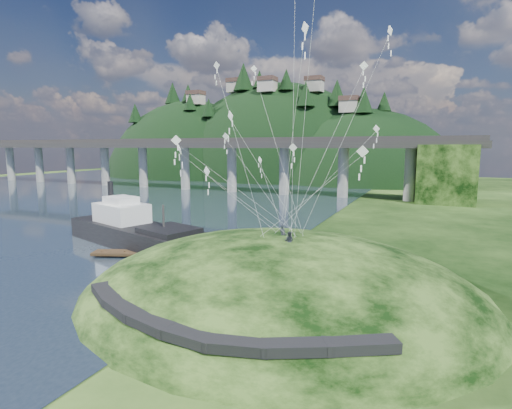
% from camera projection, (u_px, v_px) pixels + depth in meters
% --- Properties ---
extents(ground, '(320.00, 320.00, 0.00)m').
position_uv_depth(ground, '(188.00, 288.00, 35.81)').
color(ground, black).
rests_on(ground, ground).
extents(grass_hill, '(36.00, 32.00, 13.00)m').
position_uv_depth(grass_hill, '(279.00, 310.00, 34.60)').
color(grass_hill, black).
rests_on(grass_hill, ground).
extents(footpath, '(22.29, 5.84, 0.83)m').
position_uv_depth(footpath, '(201.00, 324.00, 23.69)').
color(footpath, black).
rests_on(footpath, ground).
extents(bridge, '(160.00, 11.00, 15.00)m').
position_uv_depth(bridge, '(250.00, 157.00, 108.40)').
color(bridge, '#2D2B2B').
rests_on(bridge, ground).
extents(far_ridge, '(153.00, 70.00, 94.50)m').
position_uv_depth(far_ridge, '(266.00, 195.00, 164.85)').
color(far_ridge, black).
rests_on(far_ridge, ground).
extents(work_barge, '(23.44, 12.60, 7.92)m').
position_uv_depth(work_barge, '(133.00, 230.00, 51.14)').
color(work_barge, black).
rests_on(work_barge, ground).
extents(wooden_dock, '(12.66, 6.50, 0.91)m').
position_uv_depth(wooden_dock, '(148.00, 253.00, 45.88)').
color(wooden_dock, '#342415').
rests_on(wooden_dock, ground).
extents(kite_flyers, '(2.08, 2.61, 1.85)m').
position_uv_depth(kite_flyers, '(286.00, 228.00, 33.13)').
color(kite_flyers, '#252932').
rests_on(kite_flyers, ground).
extents(kite_swarm, '(16.62, 14.86, 18.32)m').
position_uv_depth(kite_swarm, '(276.00, 98.00, 33.18)').
color(kite_swarm, white).
rests_on(kite_swarm, ground).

